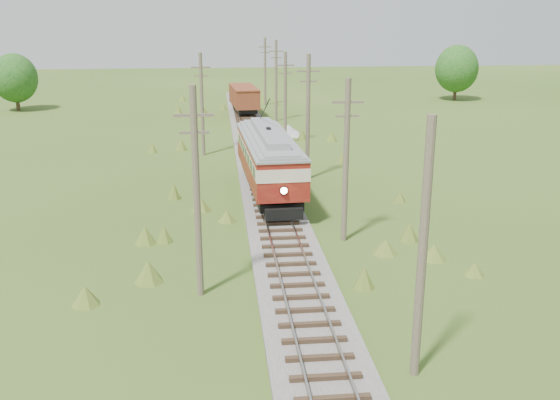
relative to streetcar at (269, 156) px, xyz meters
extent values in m
cube|color=#605B54|center=(0.00, 7.44, -2.64)|extent=(3.60, 96.00, 0.25)
cube|color=#726659|center=(-0.72, 7.44, -2.28)|extent=(0.08, 96.00, 0.17)
cube|color=#726659|center=(0.72, 7.44, -2.28)|extent=(0.08, 96.00, 0.17)
cube|color=#2D2116|center=(0.00, 7.44, -2.44)|extent=(2.40, 96.00, 0.16)
cube|color=black|center=(0.00, 0.00, -1.72)|extent=(3.09, 11.96, 0.48)
cube|color=maroon|center=(0.00, 0.00, -0.65)|extent=(3.59, 13.01, 1.18)
cube|color=beige|center=(0.00, 0.00, 0.32)|extent=(3.62, 13.08, 0.75)
cube|color=black|center=(0.00, 0.00, 0.32)|extent=(3.62, 12.50, 0.59)
cube|color=maroon|center=(0.00, 0.00, 0.85)|extent=(3.59, 13.01, 0.32)
cube|color=gray|center=(0.00, 0.00, 1.21)|extent=(3.65, 13.14, 0.41)
cube|color=gray|center=(0.00, 0.00, 1.57)|extent=(1.79, 9.72, 0.43)
sphere|color=#FFF2BF|center=(0.29, -6.52, -0.49)|extent=(0.39, 0.39, 0.39)
cylinder|color=black|center=(-0.09, 1.93, 2.79)|extent=(0.29, 5.00, 2.07)
cylinder|color=black|center=(-0.58, -4.91, -1.78)|extent=(0.17, 0.86, 0.86)
cylinder|color=black|center=(1.03, -4.83, -1.78)|extent=(0.17, 0.86, 0.86)
cylinder|color=black|center=(-1.03, 4.84, -1.78)|extent=(0.17, 0.86, 0.86)
cylinder|color=black|center=(0.58, 4.91, -1.78)|extent=(0.17, 0.86, 0.86)
cube|color=black|center=(0.00, 35.03, -1.84)|extent=(2.74, 7.63, 0.52)
cube|color=brown|center=(0.00, 35.03, -0.54)|extent=(3.35, 8.50, 2.08)
cube|color=brown|center=(0.00, 35.03, 0.55)|extent=(3.42, 8.67, 0.12)
cylinder|color=black|center=(-0.58, 32.48, -1.79)|extent=(0.19, 0.84, 0.83)
cylinder|color=black|center=(0.97, 32.60, -1.79)|extent=(0.19, 0.84, 0.83)
cylinder|color=black|center=(-0.97, 37.45, -1.79)|extent=(0.19, 0.84, 0.83)
cylinder|color=black|center=(0.58, 37.58, -1.79)|extent=(0.19, 0.84, 0.83)
cone|color=gray|center=(3.79, 21.76, -2.23)|extent=(2.84, 2.84, 1.07)
cone|color=gray|center=(4.50, 20.87, -2.46)|extent=(1.60, 1.60, 0.62)
cylinder|color=brown|center=(3.10, -21.56, 1.63)|extent=(0.30, 0.30, 8.80)
cylinder|color=brown|center=(3.30, -8.56, 1.53)|extent=(0.30, 0.30, 8.60)
cube|color=brown|center=(3.30, -8.56, 4.63)|extent=(1.60, 0.12, 0.12)
cube|color=brown|center=(3.30, -8.56, 3.93)|extent=(1.20, 0.10, 0.10)
cylinder|color=brown|center=(3.20, 4.44, 1.73)|extent=(0.30, 0.30, 9.00)
cube|color=brown|center=(3.20, 4.44, 5.03)|extent=(1.60, 0.12, 0.12)
cube|color=brown|center=(3.20, 4.44, 4.33)|extent=(1.20, 0.10, 0.10)
cylinder|color=brown|center=(3.00, 17.44, 1.43)|extent=(0.30, 0.30, 8.40)
cube|color=brown|center=(3.00, 17.44, 4.43)|extent=(1.60, 0.12, 0.12)
cube|color=brown|center=(3.00, 17.44, 3.73)|extent=(1.20, 0.10, 0.10)
cylinder|color=brown|center=(3.40, 30.44, 1.68)|extent=(0.30, 0.30, 8.90)
cube|color=brown|center=(3.40, 30.44, 4.93)|extent=(1.60, 0.12, 0.12)
cube|color=brown|center=(3.40, 30.44, 4.23)|extent=(1.20, 0.10, 0.10)
cylinder|color=brown|center=(3.20, 43.44, 1.58)|extent=(0.30, 0.30, 8.70)
cube|color=brown|center=(3.20, 43.44, 4.73)|extent=(1.60, 0.12, 0.12)
cube|color=brown|center=(3.20, 43.44, 4.03)|extent=(1.20, 0.10, 0.10)
cylinder|color=brown|center=(-4.20, -14.56, 1.73)|extent=(0.30, 0.30, 9.00)
cube|color=brown|center=(-4.20, -14.56, 5.03)|extent=(1.60, 0.12, 0.12)
cube|color=brown|center=(-4.20, -14.56, 4.33)|extent=(1.20, 0.10, 0.10)
cylinder|color=brown|center=(-4.50, 13.44, 1.53)|extent=(0.30, 0.30, 8.60)
cube|color=brown|center=(-4.50, 13.44, 4.63)|extent=(1.60, 0.12, 0.12)
cube|color=brown|center=(-4.50, 13.44, 3.93)|extent=(1.20, 0.10, 0.10)
cylinder|color=#38281C|center=(-28.00, 41.44, -1.60)|extent=(0.50, 0.50, 2.34)
ellipsoid|color=#154616|center=(-28.00, 41.44, 1.26)|extent=(5.46, 5.46, 6.01)
cylinder|color=#38281C|center=(30.00, 45.44, -1.51)|extent=(0.50, 0.50, 2.52)
ellipsoid|color=#154616|center=(30.00, 45.44, 1.57)|extent=(5.88, 5.88, 6.47)
camera|label=1|loc=(-3.28, -39.48, 8.92)|focal=40.00mm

